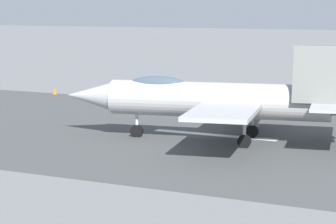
{
  "coord_description": "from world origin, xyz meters",
  "views": [
    {
      "loc": [
        -15.3,
        39.03,
        7.79
      ],
      "look_at": [
        0.71,
        5.74,
        2.2
      ],
      "focal_mm": 74.43,
      "sensor_mm": 36.0,
      "label": 1
    }
  ],
  "objects": [
    {
      "name": "marker_cone_far",
      "position": [
        20.81,
        -12.51,
        0.28
      ],
      "size": [
        0.44,
        0.44,
        0.55
      ],
      "primitive_type": "cone",
      "color": "orange",
      "rests_on": "ground"
    },
    {
      "name": "ground_plane",
      "position": [
        0.0,
        0.0,
        0.0
      ],
      "size": [
        400.0,
        400.0,
        0.0
      ],
      "primitive_type": "plane",
      "color": "slate"
    },
    {
      "name": "runway_strip",
      "position": [
        -0.02,
        0.0,
        0.01
      ],
      "size": [
        240.0,
        26.0,
        0.02
      ],
      "color": "#444747",
      "rests_on": "ground"
    },
    {
      "name": "fighter_jet",
      "position": [
        -0.41,
        1.71,
        2.49
      ],
      "size": [
        17.79,
        14.03,
        5.7
      ],
      "color": "#AAAAAC",
      "rests_on": "ground"
    },
    {
      "name": "marker_cone_mid",
      "position": [
        3.0,
        -12.51,
        0.28
      ],
      "size": [
        0.44,
        0.44,
        0.55
      ],
      "primitive_type": "cone",
      "color": "orange",
      "rests_on": "ground"
    }
  ]
}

